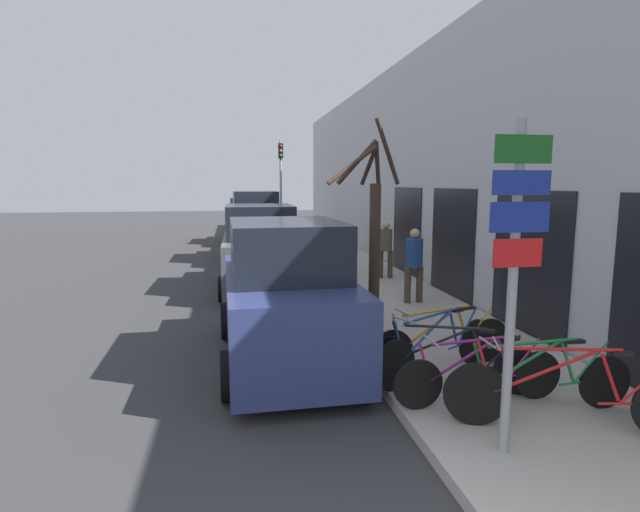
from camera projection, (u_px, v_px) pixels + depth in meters
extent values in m
plane|color=#333335|center=(269.00, 293.00, 12.88)|extent=(80.00, 80.00, 0.00)
cube|color=#ADA89E|center=(343.00, 269.00, 16.04)|extent=(3.20, 32.00, 0.15)
cube|color=#BCBCC1|center=(398.00, 169.00, 15.89)|extent=(0.20, 32.00, 6.50)
cube|color=black|center=(528.00, 263.00, 8.79)|extent=(0.03, 2.26, 2.53)
cube|color=black|center=(452.00, 242.00, 11.83)|extent=(0.03, 2.26, 2.53)
cube|color=black|center=(406.00, 230.00, 14.88)|extent=(0.03, 2.26, 2.53)
cylinder|color=#939399|center=(512.00, 293.00, 4.73)|extent=(0.09, 0.09, 3.23)
cube|color=#19591E|center=(524.00, 149.00, 4.48)|extent=(0.56, 0.02, 0.25)
cube|color=navy|center=(522.00, 183.00, 4.53)|extent=(0.58, 0.02, 0.22)
cube|color=navy|center=(520.00, 217.00, 4.57)|extent=(0.59, 0.02, 0.28)
cube|color=red|center=(518.00, 253.00, 4.62)|extent=(0.49, 0.02, 0.26)
cylinder|color=black|center=(476.00, 395.00, 5.46)|extent=(0.67, 0.28, 0.70)
cylinder|color=red|center=(547.00, 371.00, 5.29)|extent=(1.01, 0.41, 0.58)
cylinder|color=red|center=(558.00, 349.00, 5.24)|extent=(1.18, 0.47, 0.09)
cylinder|color=red|center=(610.00, 377.00, 5.18)|extent=(0.22, 0.11, 0.50)
cylinder|color=red|center=(633.00, 404.00, 5.18)|extent=(0.64, 0.26, 0.08)
cylinder|color=red|center=(486.00, 369.00, 5.40)|extent=(0.22, 0.11, 0.61)
cube|color=black|center=(623.00, 353.00, 5.13)|extent=(0.22, 0.14, 0.04)
cylinder|color=#99999E|center=(497.00, 343.00, 5.34)|extent=(0.18, 0.42, 0.02)
cylinder|color=black|center=(472.00, 390.00, 5.66)|extent=(0.64, 0.06, 0.64)
cylinder|color=black|center=(605.00, 382.00, 5.88)|extent=(0.64, 0.06, 0.64)
cylinder|color=#197233|center=(525.00, 362.00, 5.70)|extent=(0.92, 0.07, 0.53)
cylinder|color=#197233|center=(532.00, 343.00, 5.68)|extent=(1.07, 0.08, 0.08)
cylinder|color=#197233|center=(568.00, 362.00, 5.77)|extent=(0.20, 0.04, 0.46)
cylinder|color=#197233|center=(582.00, 382.00, 5.84)|extent=(0.58, 0.05, 0.08)
cylinder|color=#197233|center=(590.00, 363.00, 5.82)|extent=(0.43, 0.05, 0.52)
cylinder|color=#197233|center=(480.00, 367.00, 5.63)|extent=(0.20, 0.04, 0.56)
cube|color=black|center=(576.00, 341.00, 5.75)|extent=(0.20, 0.09, 0.04)
cylinder|color=#99999E|center=(488.00, 343.00, 5.60)|extent=(0.04, 0.44, 0.02)
cylinder|color=black|center=(418.00, 385.00, 5.85)|extent=(0.61, 0.04, 0.61)
cylinder|color=black|center=(537.00, 375.00, 6.14)|extent=(0.61, 0.04, 0.61)
cylinder|color=#8C1E72|center=(465.00, 358.00, 5.92)|extent=(0.87, 0.05, 0.50)
cylinder|color=#8C1E72|center=(472.00, 341.00, 5.91)|extent=(1.01, 0.05, 0.08)
cylinder|color=#8C1E72|center=(504.00, 357.00, 6.02)|extent=(0.19, 0.04, 0.44)
cylinder|color=#8C1E72|center=(517.00, 375.00, 6.09)|extent=(0.55, 0.04, 0.07)
cylinder|color=#8C1E72|center=(524.00, 358.00, 6.07)|extent=(0.41, 0.03, 0.49)
cylinder|color=#8C1E72|center=(425.00, 363.00, 5.83)|extent=(0.19, 0.03, 0.53)
cube|color=black|center=(511.00, 338.00, 6.00)|extent=(0.20, 0.08, 0.04)
cylinder|color=#99999E|center=(432.00, 341.00, 5.81)|extent=(0.03, 0.44, 0.02)
cylinder|color=black|center=(392.00, 358.00, 6.75)|extent=(0.55, 0.32, 0.61)
cylinder|color=black|center=(518.00, 372.00, 6.26)|extent=(0.55, 0.32, 0.61)
cylinder|color=black|center=(438.00, 342.00, 6.53)|extent=(0.81, 0.45, 0.50)
cylinder|color=black|center=(445.00, 327.00, 6.47)|extent=(0.93, 0.52, 0.08)
cylinder|color=black|center=(479.00, 348.00, 6.37)|extent=(0.19, 0.12, 0.44)
cylinder|color=black|center=(495.00, 367.00, 6.34)|extent=(0.51, 0.29, 0.07)
cylinder|color=black|center=(502.00, 352.00, 6.29)|extent=(0.38, 0.22, 0.49)
cylinder|color=black|center=(398.00, 340.00, 6.69)|extent=(0.18, 0.12, 0.53)
cube|color=black|center=(487.00, 331.00, 6.31)|extent=(0.21, 0.16, 0.04)
cylinder|color=#99999E|center=(405.00, 322.00, 6.63)|extent=(0.23, 0.40, 0.02)
cylinder|color=black|center=(394.00, 365.00, 6.39)|extent=(0.62, 0.32, 0.67)
cylinder|color=black|center=(475.00, 342.00, 7.34)|extent=(0.62, 0.32, 0.67)
cylinder|color=#1E4799|center=(428.00, 333.00, 6.70)|extent=(0.84, 0.43, 0.55)
cylinder|color=#1E4799|center=(432.00, 315.00, 6.71)|extent=(0.98, 0.50, 0.09)
cylinder|color=#1E4799|center=(454.00, 329.00, 7.01)|extent=(0.19, 0.12, 0.48)
cylinder|color=#1E4799|center=(462.00, 344.00, 7.17)|extent=(0.53, 0.28, 0.08)
cylinder|color=#1E4799|center=(467.00, 327.00, 7.18)|extent=(0.40, 0.21, 0.54)
cylinder|color=#1E4799|center=(399.00, 343.00, 6.39)|extent=(0.19, 0.11, 0.58)
cube|color=black|center=(458.00, 310.00, 7.02)|extent=(0.21, 0.16, 0.04)
cylinder|color=#99999E|center=(404.00, 320.00, 6.40)|extent=(0.21, 0.41, 0.02)
cylinder|color=black|center=(392.00, 353.00, 6.87)|extent=(0.66, 0.15, 0.66)
cylinder|color=black|center=(489.00, 340.00, 7.43)|extent=(0.66, 0.15, 0.66)
cylinder|color=orange|center=(431.00, 327.00, 7.04)|extent=(0.91, 0.20, 0.54)
cylinder|color=orange|center=(436.00, 311.00, 7.03)|extent=(1.06, 0.23, 0.09)
cylinder|color=orange|center=(463.00, 325.00, 7.22)|extent=(0.20, 0.07, 0.47)
cylinder|color=orange|center=(474.00, 341.00, 7.33)|extent=(0.57, 0.13, 0.08)
cylinder|color=orange|center=(479.00, 325.00, 7.33)|extent=(0.43, 0.11, 0.53)
cylinder|color=orange|center=(397.00, 333.00, 6.86)|extent=(0.20, 0.07, 0.57)
cube|color=black|center=(468.00, 308.00, 7.22)|extent=(0.21, 0.11, 0.04)
cylinder|color=#99999E|center=(403.00, 312.00, 6.84)|extent=(0.10, 0.44, 0.02)
cube|color=navy|center=(285.00, 311.00, 7.86)|extent=(1.87, 4.36, 1.23)
cube|color=black|center=(286.00, 248.00, 7.54)|extent=(1.66, 2.28, 0.82)
cylinder|color=black|center=(227.00, 320.00, 9.06)|extent=(0.23, 0.67, 0.66)
cylinder|color=black|center=(324.00, 315.00, 9.40)|extent=(0.23, 0.67, 0.66)
cylinder|color=black|center=(229.00, 376.00, 6.45)|extent=(0.23, 0.67, 0.66)
cylinder|color=black|center=(363.00, 366.00, 6.79)|extent=(0.23, 0.67, 0.66)
cube|color=#51565B|center=(260.00, 259.00, 13.32)|extent=(1.96, 4.49, 1.24)
cube|color=black|center=(260.00, 221.00, 13.00)|extent=(1.74, 2.35, 0.84)
cylinder|color=black|center=(226.00, 269.00, 14.60)|extent=(0.23, 0.61, 0.60)
cylinder|color=black|center=(290.00, 268.00, 14.89)|extent=(0.23, 0.61, 0.60)
cylinder|color=black|center=(223.00, 289.00, 11.89)|extent=(0.23, 0.61, 0.60)
cylinder|color=black|center=(301.00, 286.00, 12.19)|extent=(0.23, 0.61, 0.60)
cube|color=#144728|center=(255.00, 237.00, 18.33)|extent=(1.76, 4.16, 1.35)
cube|color=black|center=(255.00, 205.00, 18.00)|extent=(1.56, 2.17, 1.00)
cylinder|color=black|center=(232.00, 247.00, 19.50)|extent=(0.23, 0.64, 0.64)
cylinder|color=black|center=(275.00, 246.00, 19.82)|extent=(0.23, 0.64, 0.64)
cylinder|color=black|center=(233.00, 257.00, 17.00)|extent=(0.23, 0.64, 0.64)
cylinder|color=black|center=(283.00, 255.00, 17.32)|extent=(0.23, 0.64, 0.64)
cube|color=maroon|center=(249.00, 227.00, 23.92)|extent=(1.95, 4.56, 1.15)
cube|color=black|center=(249.00, 206.00, 23.60)|extent=(1.71, 2.38, 0.82)
cylinder|color=black|center=(230.00, 233.00, 25.21)|extent=(0.23, 0.61, 0.60)
cylinder|color=black|center=(267.00, 233.00, 25.49)|extent=(0.23, 0.61, 0.60)
cylinder|color=black|center=(229.00, 239.00, 22.48)|extent=(0.23, 0.61, 0.60)
cylinder|color=black|center=(270.00, 239.00, 22.76)|extent=(0.23, 0.61, 0.60)
cylinder|color=#4C3D2D|center=(420.00, 284.00, 11.17)|extent=(0.15, 0.15, 0.81)
cylinder|color=#4C3D2D|center=(408.00, 285.00, 11.11)|extent=(0.15, 0.15, 0.81)
cylinder|color=navy|center=(414.00, 253.00, 11.04)|extent=(0.37, 0.37, 0.64)
sphere|color=tan|center=(415.00, 234.00, 10.97)|extent=(0.22, 0.22, 0.22)
cylinder|color=#4C3D2D|center=(390.00, 264.00, 14.06)|extent=(0.15, 0.15, 0.78)
cylinder|color=#4C3D2D|center=(381.00, 264.00, 14.03)|extent=(0.15, 0.15, 0.78)
cylinder|color=brown|center=(386.00, 240.00, 13.95)|extent=(0.36, 0.36, 0.61)
sphere|color=tan|center=(386.00, 225.00, 13.89)|extent=(0.21, 0.21, 0.21)
cylinder|color=#3D2D23|center=(374.00, 259.00, 8.78)|extent=(0.19, 0.19, 2.64)
cylinder|color=#3D2D23|center=(377.00, 164.00, 8.87)|extent=(0.33, 0.71, 0.75)
cylinder|color=#3D2D23|center=(388.00, 152.00, 8.79)|extent=(0.66, 0.59, 1.15)
cylinder|color=#3D2D23|center=(353.00, 164.00, 8.34)|extent=(0.95, 0.34, 0.70)
cylinder|color=#3D2D23|center=(357.00, 162.00, 8.64)|extent=(0.68, 0.42, 0.78)
cylinder|color=#3D2D23|center=(369.00, 166.00, 8.92)|extent=(0.11, 0.83, 0.69)
cylinder|color=#939399|center=(281.00, 193.00, 22.03)|extent=(0.10, 0.10, 4.50)
cube|color=black|center=(281.00, 151.00, 21.68)|extent=(0.20, 0.16, 0.64)
sphere|color=red|center=(281.00, 146.00, 21.56)|extent=(0.11, 0.11, 0.11)
sphere|color=orange|center=(281.00, 151.00, 21.59)|extent=(0.11, 0.11, 0.11)
sphere|color=green|center=(281.00, 155.00, 21.62)|extent=(0.11, 0.11, 0.11)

